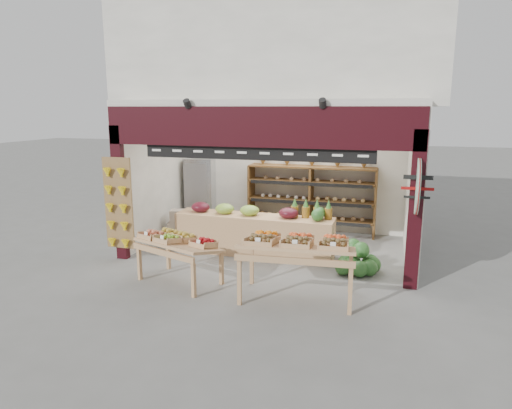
% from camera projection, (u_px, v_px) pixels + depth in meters
% --- Properties ---
extents(ground, '(60.00, 60.00, 0.00)m').
position_uv_depth(ground, '(268.00, 254.00, 9.44)').
color(ground, slate).
rests_on(ground, ground).
extents(shop_structure, '(6.36, 5.12, 5.40)m').
position_uv_depth(shop_structure, '(288.00, 64.00, 10.14)').
color(shop_structure, white).
rests_on(shop_structure, ground).
extents(banana_board, '(0.60, 0.15, 1.80)m').
position_uv_depth(banana_board, '(118.00, 205.00, 8.87)').
color(banana_board, olive).
rests_on(banana_board, ground).
extents(gift_sign, '(0.04, 0.93, 0.92)m').
position_uv_depth(gift_sign, '(418.00, 187.00, 7.24)').
color(gift_sign, '#AEDBC0').
rests_on(gift_sign, ground).
extents(back_shelving, '(3.06, 0.50, 1.88)m').
position_uv_depth(back_shelving, '(311.00, 185.00, 10.88)').
color(back_shelving, brown).
rests_on(back_shelving, ground).
extents(refrigerator, '(0.79, 0.79, 1.74)m').
position_uv_depth(refrigerator, '(201.00, 192.00, 11.64)').
color(refrigerator, '#B4B6BB').
rests_on(refrigerator, ground).
extents(cardboard_stack, '(1.04, 0.83, 0.66)m').
position_uv_depth(cardboard_stack, '(188.00, 227.00, 10.65)').
color(cardboard_stack, beige).
rests_on(cardboard_stack, ground).
extents(mid_counter, '(3.28, 0.67, 1.04)m').
position_uv_depth(mid_counter, '(254.00, 233.00, 9.39)').
color(mid_counter, tan).
rests_on(mid_counter, ground).
extents(display_table_left, '(1.61, 1.23, 0.93)m').
position_uv_depth(display_table_left, '(176.00, 242.00, 7.88)').
color(display_table_left, tan).
rests_on(display_table_left, ground).
extents(display_table_right, '(1.86, 1.13, 1.12)m').
position_uv_depth(display_table_right, '(298.00, 244.00, 7.11)').
color(display_table_right, tan).
rests_on(display_table_right, ground).
extents(watermelon_pile, '(0.81, 0.76, 0.58)m').
position_uv_depth(watermelon_pile, '(358.00, 262.00, 8.38)').
color(watermelon_pile, '#1B511F').
rests_on(watermelon_pile, ground).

